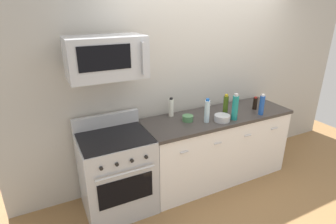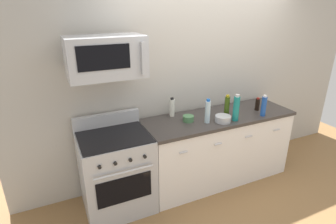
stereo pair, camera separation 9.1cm
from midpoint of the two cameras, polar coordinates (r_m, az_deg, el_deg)
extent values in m
plane|color=olive|center=(3.92, 10.49, -13.27)|extent=(6.06, 6.06, 0.00)
cube|color=#B7B2A8|center=(3.67, 8.27, 7.72)|extent=(5.05, 0.10, 2.70)
cube|color=white|center=(3.69, 10.96, -7.65)|extent=(1.93, 0.62, 0.88)
cube|color=#383330|center=(3.49, 11.49, -1.04)|extent=(1.96, 0.65, 0.04)
cube|color=black|center=(3.71, 13.08, -14.78)|extent=(1.93, 0.02, 0.10)
cylinder|color=silver|center=(2.99, 4.21, -8.51)|extent=(0.10, 0.02, 0.02)
cylinder|color=silver|center=(3.21, 11.32, -6.66)|extent=(0.10, 0.02, 0.02)
cylinder|color=silver|center=(3.47, 17.40, -5.00)|extent=(0.10, 0.02, 0.02)
cylinder|color=silver|center=(3.77, 22.55, -3.53)|extent=(0.10, 0.02, 0.02)
cube|color=#B7BABF|center=(3.17, -9.94, -12.50)|extent=(0.76, 0.64, 0.91)
cube|color=black|center=(2.92, -8.16, -15.91)|extent=(0.58, 0.01, 0.30)
cylinder|color=#B7BABF|center=(2.76, -8.23, -12.49)|extent=(0.61, 0.02, 0.02)
cube|color=#B7BABF|center=(3.17, -11.97, -1.68)|extent=(0.76, 0.06, 0.16)
cube|color=black|center=(2.94, -10.52, -5.05)|extent=(0.73, 0.61, 0.01)
cylinder|color=black|center=(2.68, -13.25, -11.25)|extent=(0.04, 0.02, 0.04)
cylinder|color=black|center=(2.71, -10.06, -10.64)|extent=(0.04, 0.02, 0.04)
cylinder|color=black|center=(2.74, -6.95, -10.00)|extent=(0.04, 0.02, 0.04)
cylinder|color=black|center=(2.78, -3.94, -9.36)|extent=(0.04, 0.02, 0.04)
cube|color=#B7BABF|center=(2.73, -12.00, 11.26)|extent=(0.74, 0.40, 0.40)
cube|color=black|center=(2.51, -12.29, 11.12)|extent=(0.48, 0.01, 0.22)
cube|color=#B7BABF|center=(2.60, -4.34, 11.18)|extent=(0.02, 0.04, 0.30)
cylinder|color=#1E4CA5|center=(3.58, 20.18, 1.10)|extent=(0.06, 0.06, 0.25)
cylinder|color=silver|center=(3.54, 20.46, 3.15)|extent=(0.04, 0.04, 0.02)
cylinder|color=black|center=(3.76, 18.94, 1.49)|extent=(0.06, 0.06, 0.16)
cylinder|color=maroon|center=(3.73, 19.10, 2.72)|extent=(0.04, 0.04, 0.02)
cylinder|color=silver|center=(3.20, 9.15, 0.00)|extent=(0.06, 0.06, 0.27)
cylinder|color=blue|center=(3.15, 9.30, 2.46)|extent=(0.04, 0.04, 0.03)
cylinder|color=#385114|center=(3.42, 13.03, 1.06)|extent=(0.06, 0.06, 0.26)
cylinder|color=#B29919|center=(3.38, 13.23, 3.30)|extent=(0.04, 0.04, 0.03)
cylinder|color=silver|center=(3.35, 1.64, 0.88)|extent=(0.06, 0.06, 0.22)
cylinder|color=black|center=(3.31, 1.66, 2.83)|extent=(0.04, 0.04, 0.02)
cylinder|color=#197F7A|center=(3.33, 14.91, 0.67)|extent=(0.07, 0.07, 0.30)
cylinder|color=beige|center=(3.28, 15.18, 3.34)|extent=(0.05, 0.05, 0.03)
cylinder|color=#B2B5BA|center=(3.29, 12.26, -1.40)|extent=(0.19, 0.19, 0.08)
torus|color=#B2B5BA|center=(3.28, 12.30, -0.87)|extent=(0.19, 0.19, 0.01)
cylinder|color=#B2B5BA|center=(3.31, 12.21, -1.91)|extent=(0.10, 0.10, 0.01)
cylinder|color=#477A4C|center=(3.25, 5.09, -1.37)|extent=(0.13, 0.13, 0.07)
torus|color=#477A4C|center=(3.23, 5.11, -0.86)|extent=(0.13, 0.13, 0.01)
cylinder|color=#477A4C|center=(3.26, 5.08, -1.84)|extent=(0.07, 0.07, 0.01)
camera|label=1|loc=(0.05, -89.13, 0.35)|focal=28.97mm
camera|label=2|loc=(0.05, 90.87, -0.35)|focal=28.97mm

